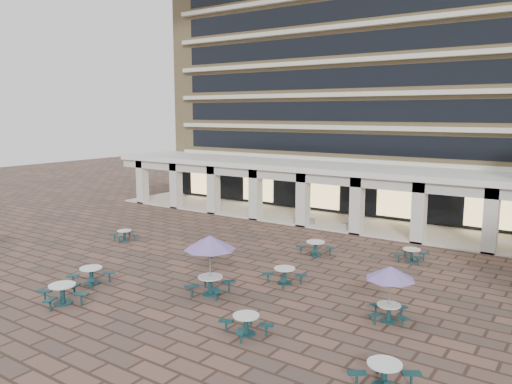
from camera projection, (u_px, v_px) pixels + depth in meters
ground at (221, 276)px, 25.54m from camera, size 120.00×120.00×0.00m
apartment_building at (397, 63)px, 44.31m from camera, size 40.00×15.50×25.20m
retail_arcade at (344, 184)px, 37.13m from camera, size 42.00×6.60×4.40m
picnic_table_1 at (91, 274)px, 24.33m from camera, size 1.96×1.96×0.81m
picnic_table_2 at (246, 323)px, 18.77m from camera, size 2.08×2.08×0.76m
picnic_table_3 at (384, 373)px, 15.11m from camera, size 2.02×2.02×0.80m
picnic_table_5 at (63, 292)px, 21.79m from camera, size 2.36×2.36×0.86m
picnic_table_6 at (210, 245)px, 22.60m from camera, size 2.40×2.40×2.77m
picnic_table_8 at (124, 234)px, 32.54m from camera, size 1.88×1.88×0.69m
picnic_table_9 at (285, 274)px, 24.37m from camera, size 2.08×2.08×0.78m
picnic_table_10 at (315, 247)px, 29.23m from camera, size 2.22×2.22×0.82m
picnic_table_11 at (390, 275)px, 19.70m from camera, size 1.97×1.97×2.27m
picnic_table_12 at (209, 246)px, 29.37m from camera, size 2.03×2.03×0.84m
picnic_table_13 at (411, 254)px, 27.95m from camera, size 1.64×1.64×0.73m
planter_left at (304, 219)px, 37.24m from camera, size 1.50×0.68×1.16m
planter_right at (353, 223)px, 35.06m from camera, size 1.50×0.86×1.34m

